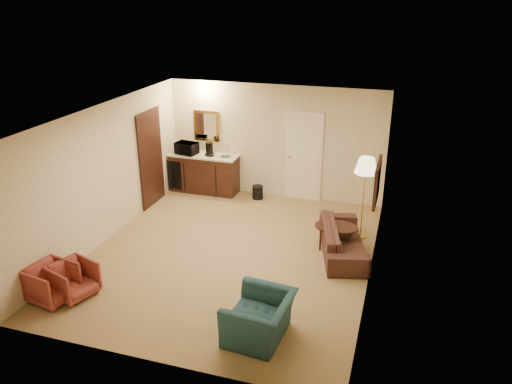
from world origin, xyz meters
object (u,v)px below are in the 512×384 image
at_px(wetbar_cabinet, 204,173).
at_px(waste_bin, 258,192).
at_px(rose_chair_near, 73,278).
at_px(coffee_maker, 209,149).
at_px(teal_armchair, 259,311).
at_px(floor_lamp, 364,198).
at_px(coffee_table, 336,237).
at_px(microwave, 186,147).
at_px(rose_chair_far, 52,281).
at_px(sofa, 343,235).

xyz_separation_m(wetbar_cabinet, waste_bin, (1.35, -0.07, -0.31)).
relative_size(rose_chair_near, coffee_maker, 1.96).
height_order(teal_armchair, floor_lamp, floor_lamp).
distance_m(coffee_table, microwave, 4.37).
bearing_deg(coffee_maker, floor_lamp, -30.01).
bearing_deg(floor_lamp, coffee_maker, 160.77).
relative_size(coffee_table, coffee_maker, 2.53).
relative_size(rose_chair_near, waste_bin, 2.02).
height_order(microwave, coffee_maker, microwave).
bearing_deg(floor_lamp, rose_chair_far, -140.44).
bearing_deg(waste_bin, microwave, 179.78).
bearing_deg(rose_chair_far, rose_chair_near, -41.72).
xyz_separation_m(rose_chair_far, waste_bin, (1.85, 4.84, -0.18)).
relative_size(teal_armchair, rose_chair_far, 1.46).
relative_size(sofa, coffee_maker, 5.84).
xyz_separation_m(floor_lamp, microwave, (-4.25, 1.26, 0.27)).
distance_m(sofa, floor_lamp, 0.91).
relative_size(wetbar_cabinet, rose_chair_far, 2.49).
relative_size(wetbar_cabinet, waste_bin, 5.30).
bearing_deg(rose_chair_near, microwave, 20.28).
xyz_separation_m(teal_armchair, coffee_maker, (-2.67, 4.79, 0.66)).
distance_m(rose_chair_near, microwave, 4.72).
height_order(wetbar_cabinet, rose_chair_near, wetbar_cabinet).
bearing_deg(waste_bin, floor_lamp, -26.57).
height_order(floor_lamp, coffee_maker, floor_lamp).
relative_size(floor_lamp, coffee_maker, 5.12).
bearing_deg(coffee_table, waste_bin, 138.33).
bearing_deg(wetbar_cabinet, rose_chair_far, -95.81).
height_order(sofa, teal_armchair, teal_armchair).
relative_size(coffee_table, floor_lamp, 0.49).
xyz_separation_m(wetbar_cabinet, microwave, (-0.40, -0.06, 0.63)).
bearing_deg(coffee_maker, teal_armchair, -71.68).
bearing_deg(microwave, sofa, -16.09).
height_order(wetbar_cabinet, coffee_maker, coffee_maker).
distance_m(rose_chair_near, coffee_maker, 4.77).
bearing_deg(rose_chair_far, microwave, 9.28).
bearing_deg(rose_chair_far, waste_bin, -10.44).
bearing_deg(sofa, coffee_table, 35.77).
relative_size(rose_chair_far, coffee_table, 0.82).
bearing_deg(coffee_maker, sofa, -41.36).
height_order(floor_lamp, microwave, floor_lamp).
xyz_separation_m(sofa, coffee_maker, (-3.43, 2.03, 0.71)).
distance_m(microwave, coffee_maker, 0.57).
relative_size(sofa, rose_chair_near, 2.99).
relative_size(sofa, teal_armchair, 1.94).
relative_size(rose_chair_far, microwave, 1.31).
xyz_separation_m(wetbar_cabinet, coffee_table, (3.45, -1.94, -0.23)).
bearing_deg(wetbar_cabinet, waste_bin, -2.97).
height_order(wetbar_cabinet, microwave, microwave).
height_order(teal_armchair, rose_chair_near, teal_armchair).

